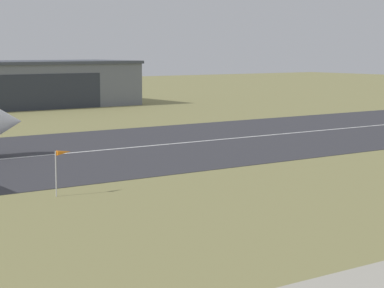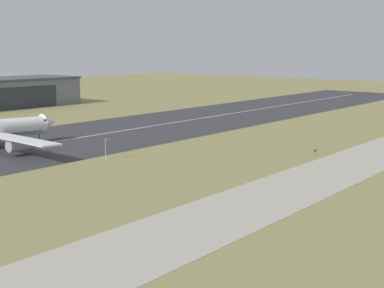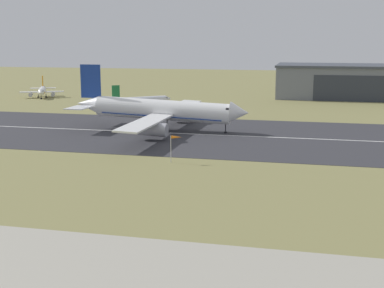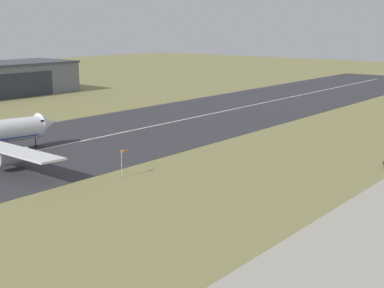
{
  "view_description": "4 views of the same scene",
  "coord_description": "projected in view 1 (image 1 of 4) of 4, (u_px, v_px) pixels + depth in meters",
  "views": [
    {
      "loc": [
        -53.88,
        5.06,
        17.13
      ],
      "look_at": [
        2.15,
        82.16,
        5.01
      ],
      "focal_mm": 70.0,
      "sensor_mm": 36.0,
      "label": 1
    },
    {
      "loc": [
        -102.74,
        -16.0,
        27.43
      ],
      "look_at": [
        -7.67,
        63.03,
        5.29
      ],
      "focal_mm": 50.0,
      "sensor_mm": 36.0,
      "label": 2
    },
    {
      "loc": [
        11.14,
        -15.26,
        23.96
      ],
      "look_at": [
        -8.51,
        69.36,
        6.86
      ],
      "focal_mm": 50.0,
      "sensor_mm": 36.0,
      "label": 3
    },
    {
      "loc": [
        -85.67,
        10.1,
        29.07
      ],
      "look_at": [
        -12.55,
        69.28,
        8.07
      ],
      "focal_mm": 50.0,
      "sensor_mm": 36.0,
      "label": 4
    }
  ],
  "objects": [
    {
      "name": "runway_centreline",
      "position": [
        60.0,
        154.0,
        122.63
      ],
      "size": [
        414.39,
        0.7,
        0.01
      ],
      "primitive_type": "cube",
      "color": "silver",
      "rests_on": "runway_strip"
    },
    {
      "name": "ground_plane",
      "position": [
        314.0,
        219.0,
        76.08
      ],
      "size": [
        700.44,
        700.44,
        0.0
      ],
      "primitive_type": "plane",
      "color": "olive"
    },
    {
      "name": "runway_strip",
      "position": [
        60.0,
        154.0,
        122.64
      ],
      "size": [
        460.44,
        55.28,
        0.06
      ],
      "primitive_type": "cube",
      "color": "#333338",
      "rests_on": "ground_plane"
    },
    {
      "name": "windsock_pole",
      "position": [
        63.0,
        155.0,
        87.57
      ],
      "size": [
        2.23,
        0.9,
        5.42
      ],
      "color": "#B7B7BC",
      "rests_on": "ground_plane"
    },
    {
      "name": "hangar_building",
      "position": [
        9.0,
        84.0,
        220.25
      ],
      "size": [
        74.74,
        30.88,
        13.62
      ],
      "color": "slate",
      "rests_on": "ground_plane"
    }
  ]
}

